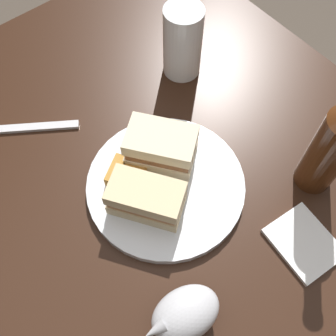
{
  "coord_description": "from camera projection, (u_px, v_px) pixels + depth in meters",
  "views": [
    {
      "loc": [
        -0.27,
        0.23,
        1.38
      ],
      "look_at": [
        -0.01,
        0.02,
        0.77
      ],
      "focal_mm": 43.04,
      "sensor_mm": 36.0,
      "label": 1
    }
  ],
  "objects": [
    {
      "name": "dining_table",
      "position": [
        170.0,
        234.0,
        1.06
      ],
      "size": [
        1.04,
        0.85,
        0.74
      ],
      "primitive_type": "cube",
      "color": "black",
      "rests_on": "ground"
    },
    {
      "name": "napkin",
      "position": [
        304.0,
        242.0,
        0.66
      ],
      "size": [
        0.12,
        0.1,
        0.01
      ],
      "primitive_type": "cube",
      "rotation": [
        0.0,
        0.0,
        -0.1
      ],
      "color": "white",
      "rests_on": "dining_table"
    },
    {
      "name": "potato_wedge_middle",
      "position": [
        136.0,
        177.0,
        0.69
      ],
      "size": [
        0.05,
        0.04,
        0.01
      ],
      "primitive_type": "cube",
      "rotation": [
        0.0,
        0.0,
        0.59
      ],
      "color": "gold",
      "rests_on": "plate"
    },
    {
      "name": "cider_bottle",
      "position": [
        333.0,
        146.0,
        0.62
      ],
      "size": [
        0.06,
        0.06,
        0.27
      ],
      "color": "#47230F",
      "rests_on": "dining_table"
    },
    {
      "name": "sandwich_half_left",
      "position": [
        161.0,
        147.0,
        0.69
      ],
      "size": [
        0.14,
        0.13,
        0.07
      ],
      "color": "beige",
      "rests_on": "plate"
    },
    {
      "name": "fork",
      "position": [
        31.0,
        128.0,
        0.77
      ],
      "size": [
        0.11,
        0.16,
        0.01
      ],
      "primitive_type": "cube",
      "rotation": [
        0.0,
        0.0,
        0.97
      ],
      "color": "silver",
      "rests_on": "dining_table"
    },
    {
      "name": "pint_glass",
      "position": [
        182.0,
        46.0,
        0.78
      ],
      "size": [
        0.08,
        0.08,
        0.15
      ],
      "color": "white",
      "rests_on": "dining_table"
    },
    {
      "name": "potato_wedge_back",
      "position": [
        116.0,
        171.0,
        0.69
      ],
      "size": [
        0.05,
        0.06,
        0.02
      ],
      "primitive_type": "cube",
      "rotation": [
        0.0,
        0.0,
        2.13
      ],
      "color": "#B77F33",
      "rests_on": "plate"
    },
    {
      "name": "potato_wedge_front",
      "position": [
        135.0,
        170.0,
        0.7
      ],
      "size": [
        0.05,
        0.04,
        0.02
      ],
      "primitive_type": "cube",
      "rotation": [
        0.0,
        0.0,
        0.53
      ],
      "color": "#AD702D",
      "rests_on": "plate"
    },
    {
      "name": "sandwich_half_right",
      "position": [
        146.0,
        198.0,
        0.65
      ],
      "size": [
        0.14,
        0.12,
        0.06
      ],
      "color": "beige",
      "rests_on": "plate"
    },
    {
      "name": "plate",
      "position": [
        166.0,
        185.0,
        0.7
      ],
      "size": [
        0.28,
        0.28,
        0.02
      ],
      "primitive_type": "cylinder",
      "color": "white",
      "rests_on": "dining_table"
    },
    {
      "name": "ground_plane",
      "position": [
        169.0,
        270.0,
        1.38
      ],
      "size": [
        6.0,
        6.0,
        0.0
      ],
      "primitive_type": "plane",
      "color": "#4C4238"
    },
    {
      "name": "gravy_boat",
      "position": [
        185.0,
        314.0,
        0.57
      ],
      "size": [
        0.09,
        0.12,
        0.06
      ],
      "color": "#B7B7BC",
      "rests_on": "dining_table"
    }
  ]
}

